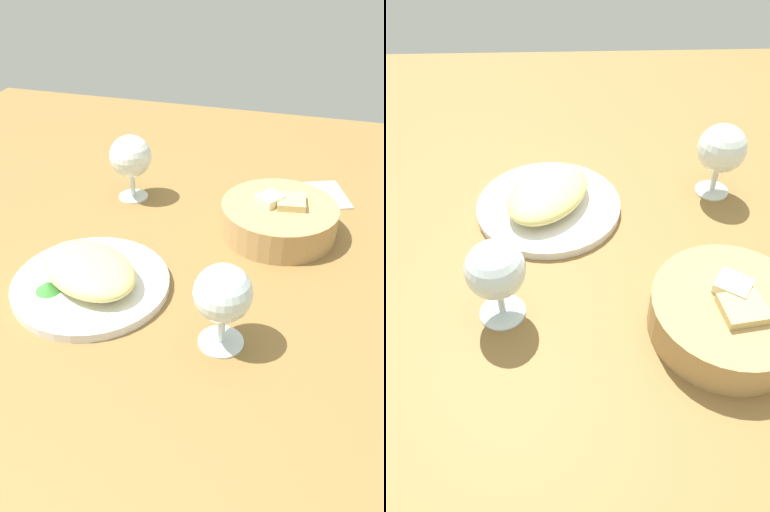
# 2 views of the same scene
# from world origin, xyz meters

# --- Properties ---
(ground_plane) EXTENTS (1.40, 1.40, 0.02)m
(ground_plane) POSITION_xyz_m (0.00, 0.00, -0.01)
(ground_plane) COLOR olive
(plate) EXTENTS (0.24, 0.24, 0.01)m
(plate) POSITION_xyz_m (-0.05, -0.12, 0.01)
(plate) COLOR silver
(plate) RESTS_ON ground_plane
(omelette) EXTENTS (0.20, 0.18, 0.04)m
(omelette) POSITION_xyz_m (-0.05, -0.12, 0.04)
(omelette) COLOR #DED37B
(omelette) RESTS_ON plate
(lettuce_garnish) EXTENTS (0.04, 0.04, 0.02)m
(lettuce_garnish) POSITION_xyz_m (-0.10, -0.16, 0.02)
(lettuce_garnish) COLOR #398935
(lettuce_garnish) RESTS_ON plate
(bread_basket) EXTENTS (0.20, 0.20, 0.07)m
(bread_basket) POSITION_xyz_m (0.20, 0.11, 0.03)
(bread_basket) COLOR tan
(bread_basket) RESTS_ON ground_plane
(wine_glass_near) EXTENTS (0.08, 0.08, 0.12)m
(wine_glass_near) POSITION_xyz_m (0.17, -0.18, 0.08)
(wine_glass_near) COLOR silver
(wine_glass_near) RESTS_ON ground_plane
(wine_glass_far) EXTENTS (0.08, 0.08, 0.13)m
(wine_glass_far) POSITION_xyz_m (-0.09, 0.16, 0.08)
(wine_glass_far) COLOR silver
(wine_glass_far) RESTS_ON ground_plane
(folded_napkin) EXTENTS (0.10, 0.13, 0.01)m
(folded_napkin) POSITION_xyz_m (0.28, 0.27, 0.00)
(folded_napkin) COLOR white
(folded_napkin) RESTS_ON ground_plane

